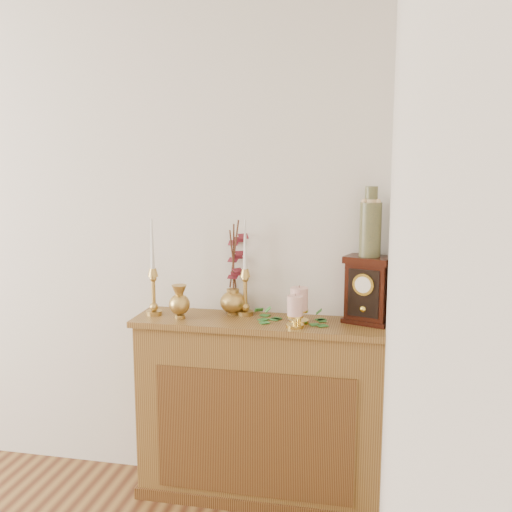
% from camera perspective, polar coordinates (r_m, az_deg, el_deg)
% --- Properties ---
extents(console_shelf, '(1.24, 0.34, 0.93)m').
position_cam_1_polar(console_shelf, '(3.09, 0.35, -14.93)').
color(console_shelf, brown).
rests_on(console_shelf, ground).
extents(candlestick_left, '(0.08, 0.08, 0.48)m').
position_cam_1_polar(candlestick_left, '(3.03, -9.76, -2.63)').
color(candlestick_left, tan).
rests_on(candlestick_left, console_shelf).
extents(candlestick_center, '(0.08, 0.08, 0.48)m').
position_cam_1_polar(candlestick_center, '(2.98, -1.03, -2.71)').
color(candlestick_center, tan).
rests_on(candlestick_center, console_shelf).
extents(bud_vase, '(0.10, 0.10, 0.17)m').
position_cam_1_polar(bud_vase, '(2.96, -7.30, -4.36)').
color(bud_vase, tan).
rests_on(bud_vase, console_shelf).
extents(ginger_jar, '(0.19, 0.21, 0.48)m').
position_cam_1_polar(ginger_jar, '(3.02, -1.91, -1.41)').
color(ginger_jar, tan).
rests_on(ginger_jar, console_shelf).
extents(pillar_candle_left, '(0.08, 0.08, 0.16)m').
position_cam_1_polar(pillar_candle_left, '(2.79, 3.74, -5.13)').
color(pillar_candle_left, '#E0BA4E').
rests_on(pillar_candle_left, console_shelf).
extents(pillar_candle_right, '(0.10, 0.10, 0.18)m').
position_cam_1_polar(pillar_candle_right, '(2.86, 4.12, -4.52)').
color(pillar_candle_right, '#E0BA4E').
rests_on(pillar_candle_right, console_shelf).
extents(ivy_garland, '(0.39, 0.19, 0.07)m').
position_cam_1_polar(ivy_garland, '(2.92, 2.63, -5.87)').
color(ivy_garland, '#2B6C29').
rests_on(ivy_garland, console_shelf).
extents(mantel_clock, '(0.25, 0.21, 0.32)m').
position_cam_1_polar(mantel_clock, '(2.89, 10.63, -3.24)').
color(mantel_clock, black).
rests_on(mantel_clock, console_shelf).
extents(ceramic_vase, '(0.10, 0.10, 0.33)m').
position_cam_1_polar(ceramic_vase, '(2.84, 10.85, 2.90)').
color(ceramic_vase, '#1C3829').
rests_on(ceramic_vase, mantel_clock).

